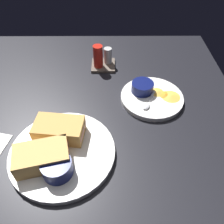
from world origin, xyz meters
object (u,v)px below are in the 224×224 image
(plate_sandwich_main, at_px, (62,152))
(ramekin_light_gravy, at_px, (142,87))
(plate_chips_companion, at_px, (152,98))
(condiment_caddy, at_px, (102,59))
(spoon_by_dark_ramekin, at_px, (64,151))
(sandwich_half_near, at_px, (59,130))
(sandwich_half_far, at_px, (42,157))
(ramekin_dark_sauce, at_px, (58,167))
(spoon_by_gravy_ramekin, at_px, (147,104))

(plate_sandwich_main, bearing_deg, ramekin_light_gravy, 45.76)
(plate_chips_companion, distance_m, condiment_caddy, 0.26)
(spoon_by_dark_ramekin, distance_m, ramekin_light_gravy, 0.33)
(plate_chips_companion, bearing_deg, sandwich_half_near, -149.39)
(sandwich_half_far, xyz_separation_m, ramekin_light_gravy, (0.27, 0.27, -0.01))
(ramekin_light_gravy, relative_size, condiment_caddy, 0.77)
(sandwich_half_near, distance_m, ramekin_dark_sauce, 0.11)
(plate_sandwich_main, xyz_separation_m, ramekin_dark_sauce, (0.00, -0.06, 0.03))
(spoon_by_dark_ramekin, bearing_deg, sandwich_half_near, 108.01)
(plate_chips_companion, height_order, spoon_by_gravy_ramekin, spoon_by_gravy_ramekin)
(plate_sandwich_main, bearing_deg, plate_chips_companion, 39.03)
(sandwich_half_near, relative_size, spoon_by_gravy_ramekin, 1.47)
(sandwich_half_far, relative_size, ramekin_light_gravy, 2.00)
(plate_chips_companion, xyz_separation_m, ramekin_light_gravy, (-0.03, 0.03, 0.03))
(plate_sandwich_main, height_order, spoon_by_dark_ramekin, spoon_by_dark_ramekin)
(ramekin_dark_sauce, relative_size, spoon_by_gravy_ramekin, 0.78)
(sandwich_half_near, distance_m, spoon_by_dark_ramekin, 0.06)
(plate_sandwich_main, relative_size, ramekin_dark_sauce, 3.73)
(plate_sandwich_main, relative_size, ramekin_light_gravy, 3.80)
(spoon_by_gravy_ramekin, bearing_deg, spoon_by_dark_ramekin, -142.95)
(plate_sandwich_main, distance_m, spoon_by_dark_ramekin, 0.01)
(sandwich_half_near, bearing_deg, sandwich_half_far, -108.41)
(sandwich_half_far, relative_size, condiment_caddy, 1.53)
(ramekin_light_gravy, bearing_deg, plate_sandwich_main, -134.24)
(ramekin_light_gravy, xyz_separation_m, condiment_caddy, (-0.14, 0.17, 0.00))
(sandwich_half_near, distance_m, sandwich_half_far, 0.09)
(plate_sandwich_main, height_order, ramekin_dark_sauce, ramekin_dark_sauce)
(sandwich_half_near, xyz_separation_m, ramekin_dark_sauce, (0.01, -0.11, -0.00))
(ramekin_dark_sauce, bearing_deg, spoon_by_dark_ramekin, 85.12)
(plate_chips_companion, xyz_separation_m, spoon_by_gravy_ramekin, (-0.02, -0.04, 0.01))
(ramekin_dark_sauce, height_order, spoon_by_dark_ramekin, ramekin_dark_sauce)
(ramekin_light_gravy, distance_m, condiment_caddy, 0.22)
(sandwich_half_near, distance_m, spoon_by_gravy_ramekin, 0.28)
(plate_sandwich_main, bearing_deg, spoon_by_gravy_ramekin, 35.43)
(spoon_by_gravy_ramekin, bearing_deg, plate_sandwich_main, -144.57)
(sandwich_half_near, relative_size, ramekin_light_gravy, 1.92)
(ramekin_dark_sauce, bearing_deg, plate_chips_companion, 46.60)
(plate_chips_companion, bearing_deg, ramekin_dark_sauce, -133.40)
(plate_sandwich_main, distance_m, ramekin_light_gravy, 0.34)
(spoon_by_dark_ramekin, bearing_deg, spoon_by_gravy_ramekin, 37.05)
(ramekin_dark_sauce, distance_m, spoon_by_gravy_ramekin, 0.34)
(spoon_by_dark_ramekin, xyz_separation_m, ramekin_light_gravy, (0.23, 0.24, 0.01))
(sandwich_half_far, bearing_deg, ramekin_dark_sauce, -32.94)
(ramekin_light_gravy, bearing_deg, spoon_by_gravy_ramekin, -80.83)
(plate_sandwich_main, distance_m, ramekin_dark_sauce, 0.07)
(sandwich_half_near, height_order, condiment_caddy, condiment_caddy)
(ramekin_light_gravy, bearing_deg, spoon_by_dark_ramekin, -132.72)
(condiment_caddy, bearing_deg, sandwich_half_near, -106.66)
(sandwich_half_far, distance_m, ramekin_dark_sauce, 0.05)
(ramekin_dark_sauce, xyz_separation_m, plate_chips_companion, (0.26, 0.28, -0.03))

